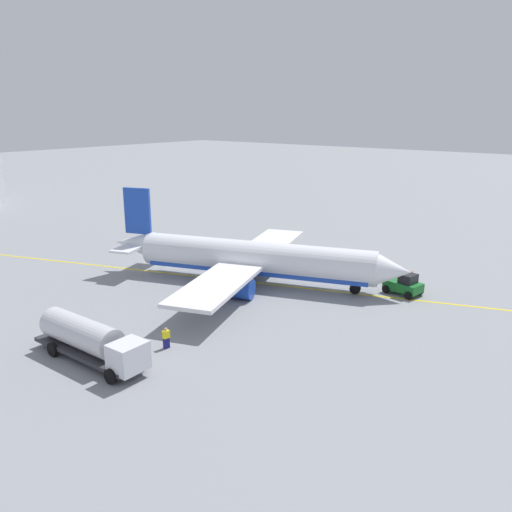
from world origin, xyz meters
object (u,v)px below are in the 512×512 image
refueling_worker (166,338)px  safety_cone_nose (412,274)px  airplane (251,259)px  pushback_tug (404,285)px  fuel_tanker (90,340)px

refueling_worker → safety_cone_nose: size_ratio=2.36×
airplane → pushback_tug: airplane is taller
safety_cone_nose → refueling_worker: bearing=-105.2°
fuel_tanker → safety_cone_nose: size_ratio=14.91×
fuel_tanker → safety_cone_nose: bearing=72.7°
airplane → safety_cone_nose: size_ratio=44.73×
fuel_tanker → pushback_tug: fuel_tanker is taller
airplane → pushback_tug: (14.40, 6.57, -1.60)m
fuel_tanker → safety_cone_nose: (10.62, 34.20, -1.37)m
safety_cone_nose → airplane: bearing=-135.8°
pushback_tug → safety_cone_nose: 6.18m
fuel_tanker → refueling_worker: 5.70m
airplane → fuel_tanker: size_ratio=3.00×
airplane → refueling_worker: size_ratio=18.96×
pushback_tug → safety_cone_nose: (-1.54, 5.95, -0.65)m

